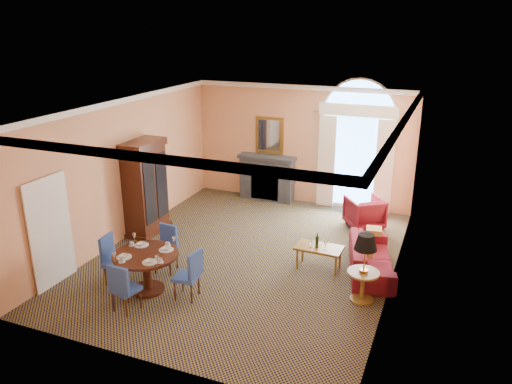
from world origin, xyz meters
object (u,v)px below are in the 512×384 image
at_px(dining_table, 146,263).
at_px(coffee_table, 319,249).
at_px(side_table, 365,259).
at_px(armchair, 364,212).
at_px(sofa, 371,257).
at_px(armoire, 145,189).

height_order(dining_table, coffee_table, dining_table).
bearing_deg(side_table, armchair, 99.87).
distance_m(sofa, coffee_table, 1.05).
xyz_separation_m(sofa, side_table, (0.05, -1.20, 0.52)).
xyz_separation_m(armchair, side_table, (0.59, -3.40, 0.45)).
bearing_deg(coffee_table, sofa, 18.36).
height_order(dining_table, side_table, side_table).
distance_m(armchair, coffee_table, 2.55).
relative_size(dining_table, sofa, 0.59).
bearing_deg(armchair, sofa, 67.31).
xyz_separation_m(sofa, coffee_table, (-1.00, -0.30, 0.14)).
xyz_separation_m(armoire, side_table, (5.32, -1.20, -0.25)).
height_order(dining_table, armchair, dining_table).
xyz_separation_m(dining_table, coffee_table, (2.71, 2.05, -0.13)).
height_order(armoire, armchair, armoire).
bearing_deg(coffee_table, armoire, 177.99).
bearing_deg(coffee_table, armchair, 81.51).
height_order(coffee_table, side_table, side_table).
height_order(armchair, side_table, side_table).
height_order(armoire, dining_table, armoire).
xyz_separation_m(armoire, dining_table, (1.56, -2.35, -0.50)).
bearing_deg(dining_table, sofa, 32.34).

